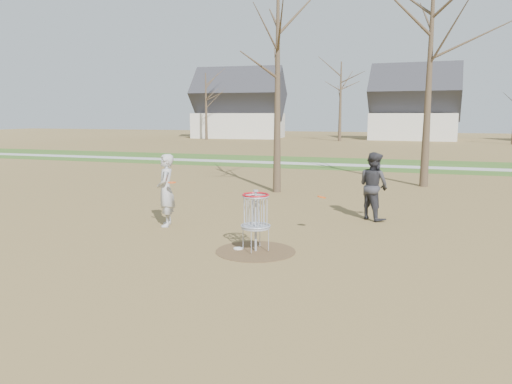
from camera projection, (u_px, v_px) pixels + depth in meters
ground at (256, 251)px, 11.16m from camera, size 160.00×160.00×0.00m
green_band at (365, 164)px, 30.82m from camera, size 160.00×8.00×0.01m
footpath at (363, 165)px, 29.88m from camera, size 160.00×1.50×0.01m
dirt_circle at (256, 251)px, 11.16m from camera, size 1.80×1.80×0.01m
player_standing at (166, 190)px, 13.57m from camera, size 0.72×0.85×1.98m
player_throwing at (373, 186)px, 14.43m from camera, size 1.21×1.18×1.97m
disc_grounded at (238, 248)px, 11.33m from camera, size 0.22×0.22×0.02m
discs_in_play at (249, 190)px, 12.90m from camera, size 4.11×0.87×0.34m
disc_golf_basket at (256, 211)px, 11.02m from camera, size 0.64×0.64×1.35m
bare_trees at (407, 88)px, 43.27m from camera, size 52.62×44.98×9.00m
houses_row at (434, 110)px, 58.44m from camera, size 56.51×10.01×7.26m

